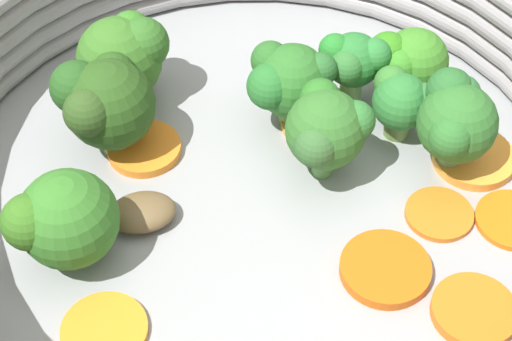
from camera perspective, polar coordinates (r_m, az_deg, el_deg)
ground_plane at (r=0.45m, az=0.00°, el=-2.49°), size 4.00×4.00×0.00m
skillet at (r=0.44m, az=0.00°, el=-1.91°), size 0.32×0.32×0.01m
skillet_rim_wall at (r=0.42m, az=0.00°, el=1.37°), size 0.34×0.34×0.06m
carrot_slice_0 at (r=0.46m, az=14.30°, el=0.82°), size 0.06×0.06×0.01m
carrot_slice_1 at (r=0.46m, az=-7.46°, el=1.47°), size 0.04×0.04×0.01m
carrot_slice_2 at (r=0.47m, az=3.74°, el=3.11°), size 0.05×0.05×0.00m
carrot_slice_3 at (r=0.40m, az=14.33°, el=-9.06°), size 0.05×0.05×0.01m
carrot_slice_4 at (r=0.41m, az=8.61°, el=-6.50°), size 0.06×0.06×0.01m
carrot_slice_5 at (r=0.43m, az=12.11°, el=-2.86°), size 0.04×0.04×0.00m
carrot_slice_6 at (r=0.39m, az=-10.08°, el=-10.42°), size 0.05×0.05×0.00m
broccoli_floret_0 at (r=0.40m, az=-12.92°, el=-3.26°), size 0.05×0.05×0.05m
broccoli_floret_1 at (r=0.47m, az=6.48°, el=7.27°), size 0.03×0.04×0.04m
broccoli_floret_2 at (r=0.42m, az=4.73°, el=2.81°), size 0.04×0.05×0.05m
broccoli_floret_3 at (r=0.47m, az=-8.68°, el=7.68°), size 0.05×0.05×0.05m
broccoli_floret_4 at (r=0.44m, az=-10.11°, el=4.59°), size 0.05×0.05×0.06m
broccoli_floret_5 at (r=0.48m, az=9.84°, el=7.37°), size 0.04×0.04×0.04m
broccoli_floret_6 at (r=0.46m, az=9.64°, el=4.74°), size 0.04×0.03×0.04m
broccoli_floret_7 at (r=0.44m, az=13.17°, el=3.36°), size 0.04×0.04×0.05m
broccoli_floret_8 at (r=0.45m, az=2.20°, el=6.04°), size 0.04×0.05×0.05m
mushroom_piece_0 at (r=0.42m, az=-7.60°, el=-2.77°), size 0.04×0.04×0.01m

